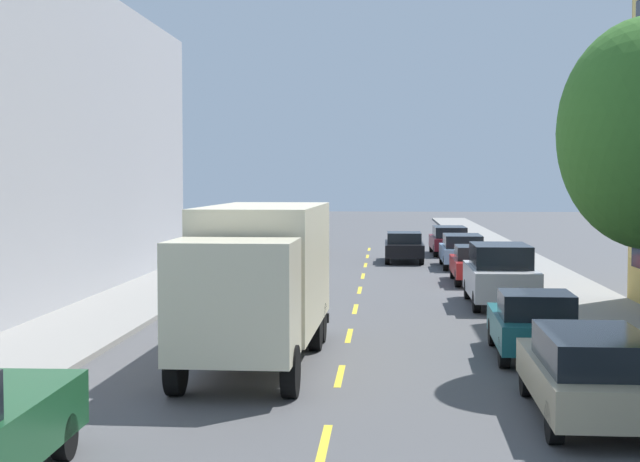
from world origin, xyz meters
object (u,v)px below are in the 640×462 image
(delivery_box_truck, at_px, (260,274))
(parked_wagon_sky, at_px, (462,250))
(parked_hatchback_orange, at_px, (289,239))
(parked_wagon_champagne, at_px, (590,372))
(parked_wagon_burgundy, at_px, (449,240))
(parked_hatchback_teal, at_px, (534,324))
(parked_wagon_white, at_px, (239,266))
(moving_black_sedan, at_px, (404,246))
(parked_suv_silver, at_px, (500,274))
(parked_sedan_red, at_px, (476,263))

(delivery_box_truck, xyz_separation_m, parked_wagon_sky, (6.13, 22.60, -1.12))
(parked_hatchback_orange, relative_size, parked_wagon_champagne, 0.86)
(parked_wagon_burgundy, height_order, parked_wagon_champagne, same)
(parked_hatchback_teal, distance_m, parked_wagon_burgundy, 29.02)
(parked_wagon_champagne, distance_m, parked_wagon_white, 20.42)
(parked_hatchback_teal, height_order, parked_wagon_champagne, same)
(delivery_box_truck, distance_m, parked_wagon_sky, 23.44)
(parked_wagon_champagne, bearing_deg, parked_hatchback_orange, 103.66)
(parked_hatchback_teal, xyz_separation_m, parked_wagon_white, (-8.59, 12.92, 0.05))
(parked_hatchback_orange, xyz_separation_m, parked_wagon_sky, (8.53, -7.57, 0.05))
(parked_hatchback_orange, relative_size, parked_wagon_white, 0.85)
(parked_wagon_burgundy, relative_size, parked_wagon_sky, 1.00)
(delivery_box_truck, relative_size, parked_wagon_white, 1.71)
(parked_hatchback_teal, bearing_deg, moving_black_sedan, 95.59)
(parked_suv_silver, distance_m, parked_wagon_burgundy, 20.21)
(parked_hatchback_orange, xyz_separation_m, parked_wagon_burgundy, (8.43, -0.27, 0.05))
(parked_wagon_champagne, bearing_deg, parked_wagon_white, 115.10)
(parked_wagon_sky, height_order, parked_wagon_white, same)
(parked_sedan_red, relative_size, parked_wagon_champagne, 0.96)
(parked_suv_silver, relative_size, parked_wagon_burgundy, 1.02)
(parked_wagon_champagne, height_order, moving_black_sedan, parked_wagon_champagne)
(parked_wagon_sky, relative_size, parked_wagon_champagne, 1.00)
(delivery_box_truck, height_order, moving_black_sedan, delivery_box_truck)
(parked_suv_silver, xyz_separation_m, parked_wagon_champagne, (-0.22, -14.37, -0.18))
(parked_suv_silver, distance_m, parked_wagon_white, 9.79)
(parked_hatchback_orange, relative_size, parked_wagon_burgundy, 0.86)
(parked_wagon_champagne, relative_size, moving_black_sedan, 1.05)
(parked_wagon_sky, xyz_separation_m, parked_wagon_champagne, (-0.06, -27.28, 0.00))
(parked_hatchback_teal, bearing_deg, parked_sedan_red, 89.33)
(parked_hatchback_orange, xyz_separation_m, parked_sedan_red, (8.58, -13.87, -0.01))
(parked_wagon_burgundy, bearing_deg, parked_suv_silver, -89.26)
(parked_wagon_burgundy, height_order, parked_wagon_white, same)
(delivery_box_truck, relative_size, parked_hatchback_teal, 2.01)
(parked_hatchback_orange, xyz_separation_m, parked_wagon_champagne, (8.47, -34.85, 0.05))
(parked_wagon_white, bearing_deg, parked_hatchback_teal, -56.38)
(parked_wagon_burgundy, bearing_deg, parked_hatchback_teal, -90.05)
(parked_suv_silver, distance_m, parked_wagon_sky, 12.91)
(parked_suv_silver, relative_size, parked_hatchback_teal, 1.19)
(parked_wagon_burgundy, bearing_deg, delivery_box_truck, -101.40)
(parked_hatchback_orange, relative_size, parked_hatchback_teal, 1.00)
(parked_sedan_red, distance_m, parked_wagon_burgundy, 13.60)
(parked_wagon_champagne, height_order, parked_wagon_white, same)
(parked_wagon_sky, bearing_deg, parked_suv_silver, -89.27)
(parked_hatchback_teal, relative_size, moving_black_sedan, 0.90)
(parked_wagon_sky, height_order, parked_wagon_champagne, same)
(parked_suv_silver, bearing_deg, parked_wagon_champagne, -90.88)
(parked_hatchback_orange, bearing_deg, parked_wagon_champagne, -76.34)
(delivery_box_truck, height_order, parked_wagon_white, delivery_box_truck)
(parked_suv_silver, height_order, parked_wagon_burgundy, parked_suv_silver)
(parked_suv_silver, relative_size, parked_wagon_champagne, 1.02)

